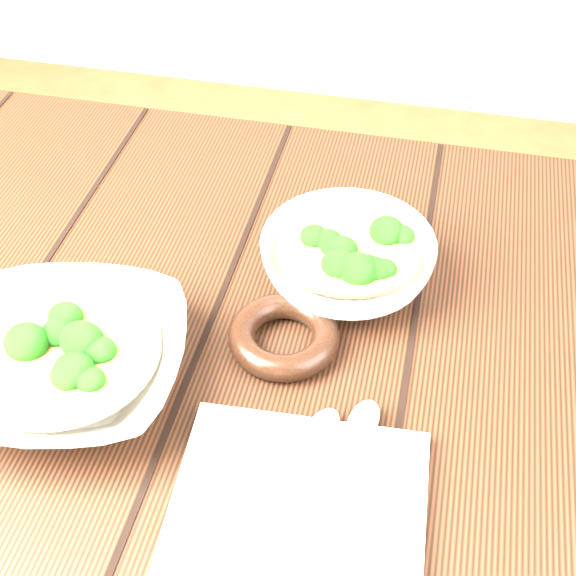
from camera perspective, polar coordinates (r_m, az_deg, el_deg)
The scene contains 7 objects.
table at distance 0.88m, azimuth -4.28°, elevation -9.42°, with size 1.20×0.80×0.75m.
soup_bowl_front at distance 0.76m, azimuth -15.47°, elevation -5.05°, with size 0.25×0.25×0.06m.
soup_bowl_back at distance 0.83m, azimuth 4.23°, elevation 2.04°, with size 0.24×0.24×0.06m.
trivet at distance 0.77m, azimuth -0.29°, elevation -3.43°, with size 0.11×0.11×0.03m, color black.
napkin at distance 0.67m, azimuth 0.76°, elevation -15.10°, with size 0.20×0.17×0.01m, color beige.
spoon_left at distance 0.69m, azimuth 1.17°, elevation -11.96°, with size 0.06×0.17×0.01m.
spoon_right at distance 0.69m, azimuth 4.46°, elevation -11.41°, with size 0.05×0.17×0.01m.
Camera 1 is at (0.18, -0.50, 1.33)m, focal length 50.00 mm.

